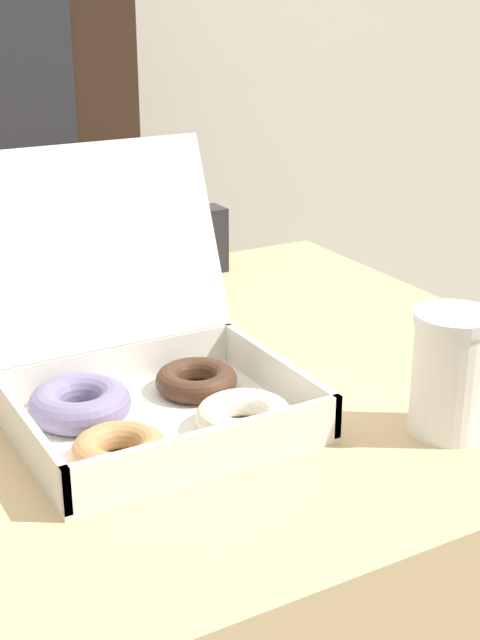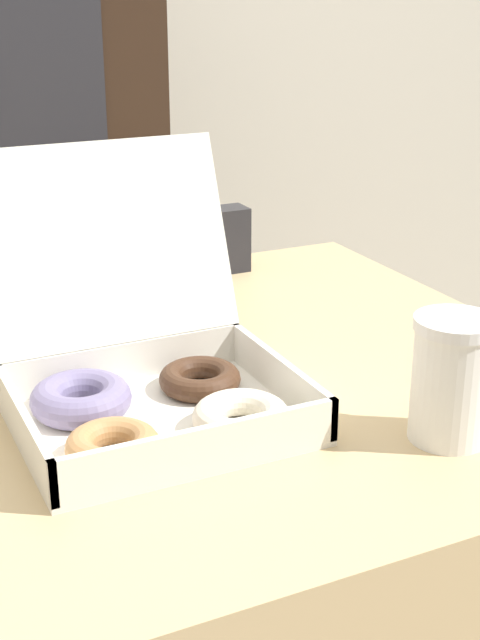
{
  "view_description": "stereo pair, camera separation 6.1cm",
  "coord_description": "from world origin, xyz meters",
  "px_view_note": "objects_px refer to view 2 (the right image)",
  "views": [
    {
      "loc": [
        -0.41,
        -0.88,
        1.21
      ],
      "look_at": [
        0.02,
        -0.13,
        0.87
      ],
      "focal_mm": 50.0,
      "sensor_mm": 36.0,
      "label": 1
    },
    {
      "loc": [
        -0.36,
        -0.91,
        1.21
      ],
      "look_at": [
        0.02,
        -0.13,
        0.87
      ],
      "focal_mm": 50.0,
      "sensor_mm": 36.0,
      "label": 2
    }
  ],
  "objects_px": {
    "donut_box": "(147,380)",
    "person_customer": "(41,180)",
    "napkin_holder": "(215,241)",
    "coffee_cup": "(452,379)"
  },
  "relations": [
    {
      "from": "donut_box",
      "to": "napkin_holder",
      "type": "distance_m",
      "value": 0.52
    },
    {
      "from": "donut_box",
      "to": "person_customer",
      "type": "height_order",
      "value": "person_customer"
    },
    {
      "from": "donut_box",
      "to": "napkin_holder",
      "type": "height_order",
      "value": "donut_box"
    },
    {
      "from": "donut_box",
      "to": "person_customer",
      "type": "bearing_deg",
      "value": 83.85
    },
    {
      "from": "coffee_cup",
      "to": "person_customer",
      "type": "height_order",
      "value": "person_customer"
    },
    {
      "from": "donut_box",
      "to": "person_customer",
      "type": "xyz_separation_m",
      "value": [
        0.09,
        0.8,
        0.05
      ]
    },
    {
      "from": "napkin_holder",
      "to": "person_customer",
      "type": "height_order",
      "value": "person_customer"
    },
    {
      "from": "coffee_cup",
      "to": "napkin_holder",
      "type": "bearing_deg",
      "value": 88.85
    },
    {
      "from": "napkin_holder",
      "to": "person_customer",
      "type": "relative_size",
      "value": 0.07
    },
    {
      "from": "coffee_cup",
      "to": "donut_box",
      "type": "bearing_deg",
      "value": 145.5
    }
  ]
}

